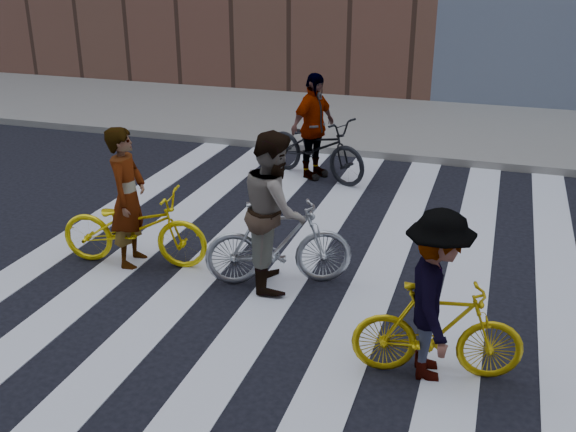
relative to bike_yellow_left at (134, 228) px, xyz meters
The scene contains 11 objects.
ground 2.68m from the bike_yellow_left, 12.71° to the left, with size 100.00×100.00×0.00m, color black.
sidewalk_far 8.49m from the bike_yellow_left, 72.37° to the left, with size 100.00×5.00×0.15m, color gray.
zebra_crosswalk 2.68m from the bike_yellow_left, 12.71° to the left, with size 8.25×10.00×0.01m.
bike_yellow_left is the anchor object (origin of this frame).
bike_silver_mid 1.97m from the bike_yellow_left, ahead, with size 0.51×1.81×1.09m, color #9FA3A9.
bike_yellow_right 4.25m from the bike_yellow_left, 17.80° to the right, with size 0.46×1.65×0.99m, color gold.
bike_dark_rear 4.34m from the bike_yellow_left, 72.81° to the left, with size 0.75×2.16×1.13m, color black.
rider_left 0.42m from the bike_yellow_left, behind, with size 0.68×0.44×1.86m, color slate.
rider_mid 1.98m from the bike_yellow_left, ahead, with size 0.95×0.74×1.95m, color slate.
rider_right 4.22m from the bike_yellow_left, 18.01° to the right, with size 1.12×0.64×1.73m, color slate.
rider_rear 4.35m from the bike_yellow_left, 73.44° to the left, with size 1.10×0.46×1.89m, color slate.
Camera 1 is at (1.83, -7.63, 3.95)m, focal length 42.00 mm.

